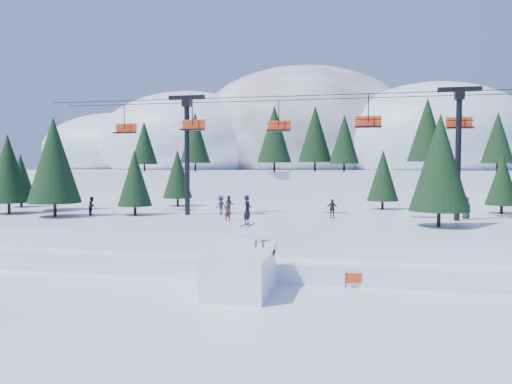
% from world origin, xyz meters
% --- Properties ---
extents(ground, '(160.00, 160.00, 0.00)m').
position_xyz_m(ground, '(0.00, 0.00, 0.00)').
color(ground, white).
rests_on(ground, ground).
extents(mid_shelf, '(70.00, 22.00, 2.50)m').
position_xyz_m(mid_shelf, '(0.00, 18.00, 1.25)').
color(mid_shelf, white).
rests_on(mid_shelf, ground).
extents(berm, '(70.00, 6.00, 1.10)m').
position_xyz_m(berm, '(0.00, 8.00, 0.55)').
color(berm, white).
rests_on(berm, ground).
extents(mountain_ridge, '(119.00, 61.04, 26.46)m').
position_xyz_m(mountain_ridge, '(-5.09, 73.38, 9.64)').
color(mountain_ridge, white).
rests_on(mountain_ridge, ground).
extents(jump_kicker, '(3.21, 4.41, 5.15)m').
position_xyz_m(jump_kicker, '(-0.47, 2.23, 1.20)').
color(jump_kicker, white).
rests_on(jump_kicker, ground).
extents(chairlift, '(46.00, 3.21, 10.28)m').
position_xyz_m(chairlift, '(2.12, 18.05, 9.32)').
color(chairlift, black).
rests_on(chairlift, mid_shelf).
extents(conifer_stand, '(60.83, 17.40, 10.30)m').
position_xyz_m(conifer_stand, '(5.86, 18.72, 7.04)').
color(conifer_stand, black).
rests_on(conifer_stand, mid_shelf).
extents(distant_skiers, '(31.81, 6.33, 1.76)m').
position_xyz_m(distant_skiers, '(-2.80, 18.31, 3.31)').
color(distant_skiers, '#35264C').
rests_on(distant_skiers, mid_shelf).
extents(banner_near, '(2.72, 0.93, 0.90)m').
position_xyz_m(banner_near, '(6.29, 5.16, 0.54)').
color(banner_near, black).
rests_on(banner_near, ground).
extents(banner_far, '(2.76, 0.78, 0.90)m').
position_xyz_m(banner_far, '(11.54, 6.30, 0.54)').
color(banner_far, black).
rests_on(banner_far, ground).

